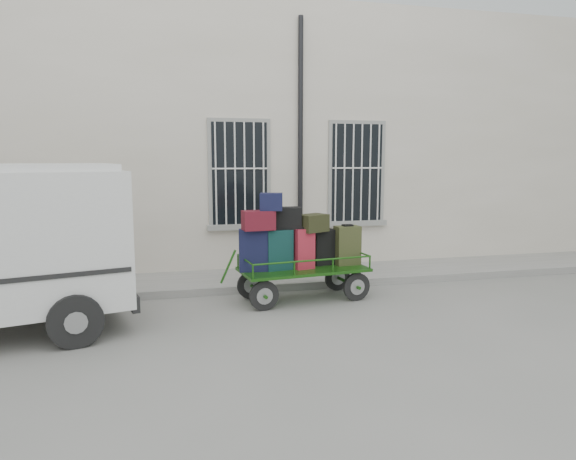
# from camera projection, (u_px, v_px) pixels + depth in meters

# --- Properties ---
(ground) EXTENTS (80.00, 80.00, 0.00)m
(ground) POSITION_uv_depth(u_px,v_px,m) (290.00, 312.00, 8.66)
(ground) COLOR slate
(ground) RESTS_ON ground
(building) EXTENTS (24.00, 5.15, 6.00)m
(building) POSITION_uv_depth(u_px,v_px,m) (240.00, 142.00, 13.54)
(building) COLOR beige
(building) RESTS_ON ground
(sidewalk) EXTENTS (24.00, 1.70, 0.15)m
(sidewalk) POSITION_uv_depth(u_px,v_px,m) (265.00, 279.00, 10.77)
(sidewalk) COLOR gray
(sidewalk) RESTS_ON ground
(luggage_cart) EXTENTS (2.74, 1.31, 1.98)m
(luggage_cart) POSITION_uv_depth(u_px,v_px,m) (298.00, 249.00, 9.29)
(luggage_cart) COLOR black
(luggage_cart) RESTS_ON ground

